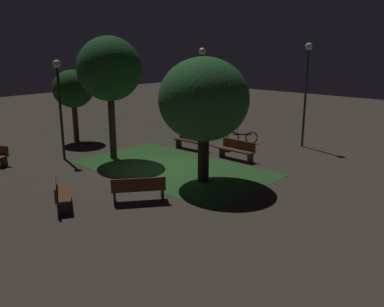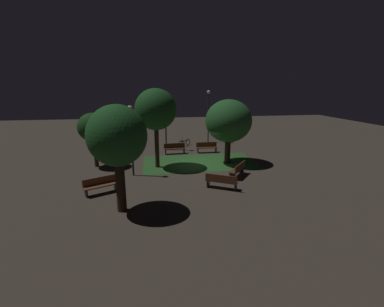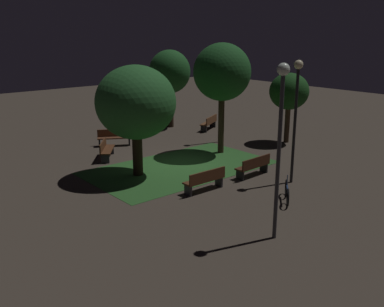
{
  "view_description": "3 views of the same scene",
  "coord_description": "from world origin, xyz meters",
  "px_view_note": "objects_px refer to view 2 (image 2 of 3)",
  "views": [
    {
      "loc": [
        -12.0,
        11.53,
        5.13
      ],
      "look_at": [
        -0.7,
        -1.11,
        0.61
      ],
      "focal_mm": 38.33,
      "sensor_mm": 36.0,
      "label": 1
    },
    {
      "loc": [
        3.4,
        18.66,
        5.67
      ],
      "look_at": [
        0.47,
        0.18,
        0.88
      ],
      "focal_mm": 24.88,
      "sensor_mm": 36.0,
      "label": 2
    },
    {
      "loc": [
        -12.19,
        -15.34,
        6.07
      ],
      "look_at": [
        0.26,
        -0.69,
        0.64
      ],
      "focal_mm": 40.93,
      "sensor_mm": 36.0,
      "label": 3
    }
  ],
  "objects_px": {
    "bench_back_row": "(101,185)",
    "bicycle": "(184,143)",
    "lamp_post_plaza_west": "(208,108)",
    "lamp_post_near_wall": "(131,129)",
    "bench_lawn_edge": "(175,148)",
    "tree_back_left": "(117,137)",
    "tree_lawn_side": "(156,110)",
    "tree_left_canopy": "(229,121)",
    "bench_corner": "(207,147)",
    "bench_by_lamp": "(238,169)",
    "bench_front_left": "(222,181)",
    "tree_back_right": "(93,128)",
    "lamp_post_plaza_east": "(165,113)"
  },
  "relations": [
    {
      "from": "bench_back_row",
      "to": "bicycle",
      "type": "distance_m",
      "value": 12.25
    },
    {
      "from": "bench_back_row",
      "to": "lamp_post_plaza_west",
      "type": "bearing_deg",
      "value": -125.03
    },
    {
      "from": "lamp_post_near_wall",
      "to": "bench_lawn_edge",
      "type": "bearing_deg",
      "value": -121.11
    },
    {
      "from": "tree_back_left",
      "to": "tree_lawn_side",
      "type": "relative_size",
      "value": 0.89
    },
    {
      "from": "tree_back_left",
      "to": "lamp_post_near_wall",
      "type": "height_order",
      "value": "tree_back_left"
    },
    {
      "from": "tree_back_left",
      "to": "tree_left_canopy",
      "type": "xyz_separation_m",
      "value": [
        -7.1,
        -6.91,
        -0.35
      ]
    },
    {
      "from": "bench_back_row",
      "to": "bicycle",
      "type": "relative_size",
      "value": 1.41
    },
    {
      "from": "bench_corner",
      "to": "tree_left_canopy",
      "type": "xyz_separation_m",
      "value": [
        -0.86,
        3.41,
        2.67
      ]
    },
    {
      "from": "bench_corner",
      "to": "tree_lawn_side",
      "type": "distance_m",
      "value": 6.75
    },
    {
      "from": "bench_lawn_edge",
      "to": "bench_by_lamp",
      "type": "distance_m",
      "value": 7.39
    },
    {
      "from": "tree_back_left",
      "to": "tree_left_canopy",
      "type": "bearing_deg",
      "value": -135.76
    },
    {
      "from": "bench_lawn_edge",
      "to": "bicycle",
      "type": "height_order",
      "value": "bicycle"
    },
    {
      "from": "bench_front_left",
      "to": "lamp_post_plaza_west",
      "type": "bearing_deg",
      "value": -99.0
    },
    {
      "from": "bench_lawn_edge",
      "to": "tree_back_right",
      "type": "distance_m",
      "value": 6.97
    },
    {
      "from": "bench_front_left",
      "to": "lamp_post_plaza_west",
      "type": "relative_size",
      "value": 0.34
    },
    {
      "from": "bench_by_lamp",
      "to": "lamp_post_plaza_east",
      "type": "height_order",
      "value": "lamp_post_plaza_east"
    },
    {
      "from": "bench_back_row",
      "to": "bench_by_lamp",
      "type": "bearing_deg",
      "value": -169.83
    },
    {
      "from": "lamp_post_plaza_east",
      "to": "bicycle",
      "type": "height_order",
      "value": "lamp_post_plaza_east"
    },
    {
      "from": "lamp_post_plaza_west",
      "to": "bench_front_left",
      "type": "bearing_deg",
      "value": 81.0
    },
    {
      "from": "lamp_post_plaza_west",
      "to": "lamp_post_plaza_east",
      "type": "height_order",
      "value": "lamp_post_plaza_west"
    },
    {
      "from": "bench_corner",
      "to": "bench_lawn_edge",
      "type": "xyz_separation_m",
      "value": [
        2.8,
        0.0,
        0.0
      ]
    },
    {
      "from": "bench_by_lamp",
      "to": "bench_front_left",
      "type": "bearing_deg",
      "value": 50.26
    },
    {
      "from": "bench_by_lamp",
      "to": "tree_back_right",
      "type": "bearing_deg",
      "value": -21.37
    },
    {
      "from": "tree_back_left",
      "to": "lamp_post_plaza_west",
      "type": "bearing_deg",
      "value": -116.52
    },
    {
      "from": "tree_left_canopy",
      "to": "lamp_post_plaza_west",
      "type": "bearing_deg",
      "value": -91.52
    },
    {
      "from": "lamp_post_plaza_west",
      "to": "lamp_post_near_wall",
      "type": "xyz_separation_m",
      "value": [
        7.05,
        9.59,
        -0.42
      ]
    },
    {
      "from": "bench_back_row",
      "to": "lamp_post_plaza_east",
      "type": "height_order",
      "value": "lamp_post_plaza_east"
    },
    {
      "from": "lamp_post_plaza_east",
      "to": "bench_lawn_edge",
      "type": "bearing_deg",
      "value": 112.28
    },
    {
      "from": "bench_front_left",
      "to": "bench_corner",
      "type": "bearing_deg",
      "value": -96.47
    },
    {
      "from": "bench_corner",
      "to": "bench_back_row",
      "type": "distance_m",
      "value": 11.01
    },
    {
      "from": "tree_back_right",
      "to": "lamp_post_near_wall",
      "type": "relative_size",
      "value": 0.86
    },
    {
      "from": "bench_corner",
      "to": "bench_lawn_edge",
      "type": "bearing_deg",
      "value": 0.0
    },
    {
      "from": "bench_back_row",
      "to": "lamp_post_near_wall",
      "type": "relative_size",
      "value": 0.41
    },
    {
      "from": "bench_corner",
      "to": "tree_lawn_side",
      "type": "xyz_separation_m",
      "value": [
        4.38,
        3.68,
        3.58
      ]
    },
    {
      "from": "bench_corner",
      "to": "tree_lawn_side",
      "type": "height_order",
      "value": "tree_lawn_side"
    },
    {
      "from": "bench_back_row",
      "to": "tree_back_left",
      "type": "height_order",
      "value": "tree_back_left"
    },
    {
      "from": "lamp_post_plaza_west",
      "to": "bicycle",
      "type": "relative_size",
      "value": 4.05
    },
    {
      "from": "tree_back_right",
      "to": "bicycle",
      "type": "xyz_separation_m",
      "value": [
        -7.1,
        -5.56,
        -2.49
      ]
    },
    {
      "from": "bench_front_left",
      "to": "lamp_post_near_wall",
      "type": "height_order",
      "value": "lamp_post_near_wall"
    },
    {
      "from": "bench_corner",
      "to": "bicycle",
      "type": "distance_m",
      "value": 3.15
    },
    {
      "from": "tree_back_right",
      "to": "bench_back_row",
      "type": "bearing_deg",
      "value": 102.55
    },
    {
      "from": "bench_by_lamp",
      "to": "lamp_post_plaza_west",
      "type": "bearing_deg",
      "value": -92.13
    },
    {
      "from": "lamp_post_near_wall",
      "to": "bicycle",
      "type": "relative_size",
      "value": 3.48
    },
    {
      "from": "bench_lawn_edge",
      "to": "tree_back_left",
      "type": "relative_size",
      "value": 0.37
    },
    {
      "from": "bench_lawn_edge",
      "to": "bicycle",
      "type": "bearing_deg",
      "value": -113.83
    },
    {
      "from": "bench_corner",
      "to": "bicycle",
      "type": "height_order",
      "value": "bicycle"
    },
    {
      "from": "tree_back_left",
      "to": "bicycle",
      "type": "relative_size",
      "value": 3.81
    },
    {
      "from": "bench_lawn_edge",
      "to": "tree_back_left",
      "type": "distance_m",
      "value": 11.29
    },
    {
      "from": "tree_back_left",
      "to": "lamp_post_plaza_east",
      "type": "height_order",
      "value": "lamp_post_plaza_east"
    },
    {
      "from": "tree_back_right",
      "to": "tree_back_left",
      "type": "height_order",
      "value": "tree_back_left"
    }
  ]
}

